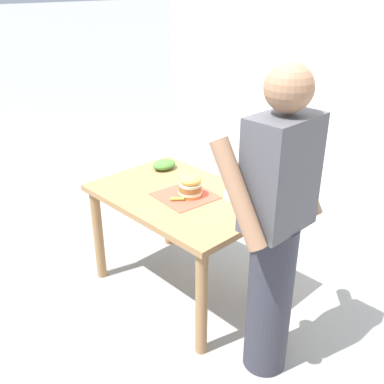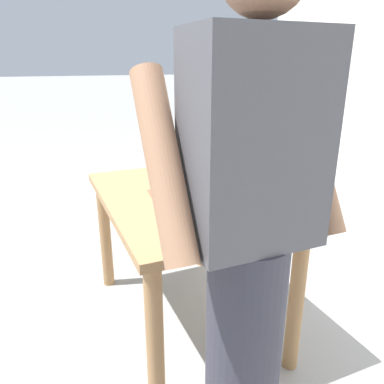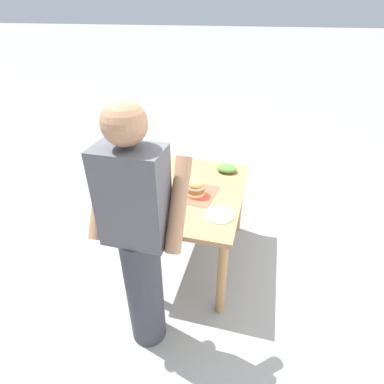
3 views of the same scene
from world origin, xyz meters
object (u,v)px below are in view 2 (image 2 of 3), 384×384
(patio_table, at_px, (185,217))
(pickle_spear, at_px, (172,198))
(side_plate_with_forks, at_px, (258,206))
(diner_across_table, at_px, (248,244))
(side_salad, at_px, (191,166))
(sandwich, at_px, (193,184))

(patio_table, bearing_deg, pickle_spear, 33.67)
(patio_table, distance_m, side_plate_with_forks, 0.40)
(patio_table, bearing_deg, diner_across_table, 81.03)
(side_plate_with_forks, relative_size, side_salad, 1.22)
(pickle_spear, relative_size, diner_across_table, 0.05)
(patio_table, bearing_deg, side_plate_with_forks, 131.29)
(sandwich, bearing_deg, side_plate_with_forks, 135.96)
(patio_table, xyz_separation_m, side_salad, (-0.20, -0.40, 0.16))
(pickle_spear, xyz_separation_m, diner_across_table, (0.05, 0.77, 0.13))
(diner_across_table, bearing_deg, side_salad, -105.08)
(sandwich, bearing_deg, diner_across_table, 78.87)
(patio_table, relative_size, side_salad, 6.45)
(sandwich, bearing_deg, patio_table, -72.28)
(sandwich, xyz_separation_m, diner_across_table, (0.15, 0.77, 0.07))
(sandwich, xyz_separation_m, side_plate_with_forks, (-0.23, 0.22, -0.07))
(side_salad, bearing_deg, sandwich, 68.70)
(side_plate_with_forks, bearing_deg, pickle_spear, -34.31)
(patio_table, relative_size, sandwich, 6.37)
(patio_table, distance_m, diner_across_table, 0.88)
(side_plate_with_forks, relative_size, diner_across_table, 0.13)
(patio_table, relative_size, pickle_spear, 13.29)
(sandwich, distance_m, diner_across_table, 0.78)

